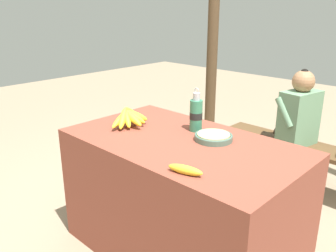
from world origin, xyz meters
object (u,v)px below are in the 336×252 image
object	(u,v)px
water_bottle	(196,114)
seated_vendor	(294,121)
loose_banana_front	(185,170)
wooden_bench	(297,151)
banana_bunch_ripe	(129,117)
serving_bowl	(214,137)
support_post_near	(213,30)

from	to	relation	value
water_bottle	seated_vendor	bearing A→B (deg)	82.87
loose_banana_front	wooden_bench	distance (m)	1.77
banana_bunch_ripe	loose_banana_front	xyz separation A→B (m)	(0.74, -0.28, -0.05)
banana_bunch_ripe	serving_bowl	world-z (taller)	banana_bunch_ripe
serving_bowl	wooden_bench	xyz separation A→B (m)	(0.01, 1.24, -0.47)
loose_banana_front	serving_bowl	bearing A→B (deg)	110.95
serving_bowl	loose_banana_front	distance (m)	0.49
serving_bowl	support_post_near	world-z (taller)	support_post_near
wooden_bench	seated_vendor	size ratio (longest dim) A/B	1.28
water_bottle	loose_banana_front	distance (m)	0.64
wooden_bench	banana_bunch_ripe	bearing A→B (deg)	-111.88
serving_bowl	seated_vendor	bearing A→B (deg)	92.01
banana_bunch_ripe	wooden_bench	bearing A→B (deg)	68.12
serving_bowl	water_bottle	bearing A→B (deg)	162.79
loose_banana_front	support_post_near	size ratio (longest dim) A/B	0.07
wooden_bench	serving_bowl	bearing A→B (deg)	-90.45
seated_vendor	loose_banana_front	bearing A→B (deg)	108.53
support_post_near	seated_vendor	bearing A→B (deg)	-16.75
water_bottle	support_post_near	xyz separation A→B (m)	(-1.02, 1.51, 0.40)
water_bottle	support_post_near	world-z (taller)	support_post_near
loose_banana_front	seated_vendor	distance (m)	1.70
serving_bowl	support_post_near	distance (m)	2.04
banana_bunch_ripe	loose_banana_front	world-z (taller)	banana_bunch_ripe
water_bottle	seated_vendor	world-z (taller)	same
banana_bunch_ripe	seated_vendor	distance (m)	1.51
seated_vendor	support_post_near	world-z (taller)	support_post_near
banana_bunch_ripe	water_bottle	xyz separation A→B (m)	(0.37, 0.24, 0.04)
seated_vendor	banana_bunch_ripe	bearing A→B (deg)	80.74
serving_bowl	loose_banana_front	size ratio (longest dim) A/B	1.22
serving_bowl	seated_vendor	xyz separation A→B (m)	(-0.04, 1.22, -0.20)
serving_bowl	support_post_near	size ratio (longest dim) A/B	0.09
seated_vendor	serving_bowl	bearing A→B (deg)	103.09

